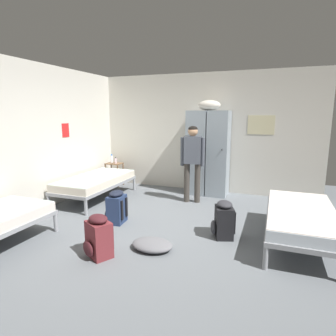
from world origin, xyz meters
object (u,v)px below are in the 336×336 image
at_px(shelf_unit, 114,172).
at_px(bed_right, 301,216).
at_px(person_traveler, 192,157).
at_px(bed_left_rear, 96,181).
at_px(backpack_black, 223,220).
at_px(locker_bank, 208,151).
at_px(clothes_pile_grey, 152,245).
at_px(lotion_bottle, 116,161).
at_px(backpack_navy, 116,207).
at_px(water_bottle, 112,159).
at_px(backpack_maroon, 98,237).

bearing_deg(shelf_unit, bed_right, -24.50).
height_order(shelf_unit, person_traveler, person_traveler).
height_order(bed_left_rear, person_traveler, person_traveler).
bearing_deg(bed_left_rear, backpack_black, -18.35).
height_order(locker_bank, bed_right, locker_bank).
height_order(shelf_unit, clothes_pile_grey, shelf_unit).
height_order(lotion_bottle, backpack_navy, lotion_bottle).
bearing_deg(lotion_bottle, backpack_black, -34.14).
relative_size(water_bottle, backpack_black, 0.40).
height_order(bed_right, lotion_bottle, lotion_bottle).
distance_m(backpack_navy, backpack_maroon, 1.14).
bearing_deg(backpack_black, shelf_unit, 145.96).
xyz_separation_m(locker_bank, bed_right, (1.78, -1.95, -0.59)).
distance_m(locker_bank, shelf_unit, 2.45).
distance_m(backpack_black, clothes_pile_grey, 1.11).
relative_size(locker_bank, backpack_navy, 3.76).
xyz_separation_m(backpack_black, clothes_pile_grey, (-0.81, -0.72, -0.20)).
bearing_deg(backpack_black, bed_right, 11.47).
xyz_separation_m(bed_right, person_traveler, (-1.93, 1.26, 0.55)).
relative_size(locker_bank, lotion_bottle, 12.78).
bearing_deg(lotion_bottle, person_traveler, -15.45).
height_order(water_bottle, backpack_maroon, water_bottle).
relative_size(water_bottle, backpack_navy, 0.40).
height_order(person_traveler, backpack_navy, person_traveler).
bearing_deg(bed_left_rear, bed_right, -10.72).
bearing_deg(backpack_navy, person_traveler, 60.66).
xyz_separation_m(bed_right, clothes_pile_grey, (-1.85, -0.93, -0.32)).
bearing_deg(backpack_navy, shelf_unit, 121.96).
bearing_deg(water_bottle, lotion_bottle, -21.80).
xyz_separation_m(bed_left_rear, backpack_black, (2.85, -0.95, -0.12)).
height_order(shelf_unit, backpack_maroon, shelf_unit).
bearing_deg(water_bottle, shelf_unit, -14.04).
relative_size(bed_right, backpack_maroon, 3.45).
relative_size(person_traveler, backpack_navy, 2.81).
xyz_separation_m(locker_bank, backpack_maroon, (-0.63, -3.30, -0.71)).
distance_m(lotion_bottle, clothes_pile_grey, 3.60).
xyz_separation_m(shelf_unit, backpack_black, (3.10, -2.10, -0.09)).
distance_m(bed_left_rear, backpack_maroon, 2.56).
bearing_deg(bed_left_rear, person_traveler, 14.86).
relative_size(locker_bank, shelf_unit, 3.63).
height_order(bed_left_rear, lotion_bottle, lotion_bottle).
bearing_deg(lotion_bottle, water_bottle, 158.20).
distance_m(shelf_unit, backpack_black, 3.75).
distance_m(bed_right, backpack_black, 1.06).
xyz_separation_m(lotion_bottle, clothes_pile_grey, (2.22, -2.78, -0.58)).
relative_size(water_bottle, lotion_bottle, 1.35).
xyz_separation_m(shelf_unit, water_bottle, (-0.08, 0.02, 0.32)).
bearing_deg(clothes_pile_grey, bed_left_rear, 140.71).
xyz_separation_m(backpack_black, backpack_maroon, (-1.37, -1.14, 0.00)).
height_order(bed_left_rear, clothes_pile_grey, bed_left_rear).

